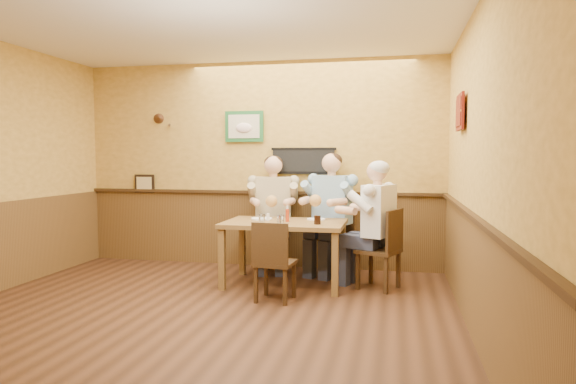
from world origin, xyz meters
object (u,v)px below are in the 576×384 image
(diner_tan_shirt, at_px, (274,218))
(salt_shaker, at_px, (268,217))
(dining_table, at_px, (285,229))
(hot_sauce_bottle, at_px, (287,215))
(water_glass_mid, at_px, (281,220))
(water_glass_left, at_px, (262,219))
(pepper_shaker, at_px, (281,219))
(chair_near_side, at_px, (275,261))
(diner_blue_polo, at_px, (332,219))
(chair_back_right, at_px, (332,235))
(chair_right_end, at_px, (378,249))
(diner_white_elder, at_px, (379,232))
(cola_tumbler, at_px, (317,220))
(chair_back_left, at_px, (274,234))

(diner_tan_shirt, xyz_separation_m, salt_shaker, (0.12, -0.76, 0.11))
(dining_table, bearing_deg, hot_sauce_bottle, -26.54)
(diner_tan_shirt, relative_size, water_glass_mid, 11.76)
(water_glass_left, xyz_separation_m, pepper_shaker, (0.19, 0.12, -0.01))
(chair_near_side, height_order, diner_blue_polo, diner_blue_polo)
(chair_back_right, xyz_separation_m, hot_sauce_bottle, (-0.43, -0.77, 0.35))
(hot_sauce_bottle, xyz_separation_m, pepper_shaker, (-0.06, -0.09, -0.04))
(diner_tan_shirt, bearing_deg, hot_sauce_bottle, -76.29)
(diner_tan_shirt, xyz_separation_m, water_glass_left, (0.11, -1.02, 0.12))
(chair_back_right, relative_size, salt_shaker, 11.21)
(diner_tan_shirt, relative_size, hot_sauce_bottle, 8.12)
(chair_near_side, bearing_deg, chair_right_end, -140.31)
(chair_right_end, xyz_separation_m, diner_blue_polo, (-0.62, 0.71, 0.24))
(dining_table, distance_m, diner_tan_shirt, 0.86)
(chair_right_end, height_order, water_glass_mid, chair_right_end)
(chair_right_end, relative_size, diner_white_elder, 0.70)
(dining_table, bearing_deg, cola_tumbler, -22.41)
(chair_back_left, height_order, water_glass_left, chair_back_left)
(chair_back_right, distance_m, chair_near_side, 1.49)
(water_glass_left, xyz_separation_m, cola_tumbler, (0.63, 0.06, -0.00))
(pepper_shaker, bearing_deg, salt_shaker, 143.93)
(pepper_shaker, bearing_deg, diner_tan_shirt, 108.45)
(diner_white_elder, bearing_deg, hot_sauce_bottle, -64.20)
(diner_tan_shirt, bearing_deg, pepper_shaker, -81.83)
(chair_back_right, distance_m, salt_shaker, 1.04)
(hot_sauce_bottle, bearing_deg, diner_blue_polo, 60.57)
(water_glass_mid, distance_m, hot_sauce_bottle, 0.34)
(chair_back_right, distance_m, water_glass_left, 1.23)
(diner_white_elder, bearing_deg, cola_tumbler, -50.02)
(chair_back_left, bearing_deg, diner_tan_shirt, 0.00)
(chair_back_left, xyz_separation_m, water_glass_left, (0.11, -1.02, 0.33))
(water_glass_mid, relative_size, salt_shaker, 1.33)
(chair_right_end, height_order, diner_white_elder, diner_white_elder)
(dining_table, bearing_deg, water_glass_left, -133.59)
(diner_white_elder, relative_size, pepper_shaker, 16.41)
(dining_table, bearing_deg, salt_shaker, 171.84)
(water_glass_left, height_order, hot_sauce_bottle, hot_sauce_bottle)
(chair_near_side, height_order, water_glass_mid, water_glass_mid)
(diner_blue_polo, distance_m, salt_shaker, 0.99)
(pepper_shaker, bearing_deg, chair_near_side, -82.80)
(diner_tan_shirt, relative_size, water_glass_left, 12.51)
(diner_tan_shirt, relative_size, pepper_shaker, 17.05)
(chair_back_right, height_order, salt_shaker, chair_back_right)
(water_glass_left, bearing_deg, chair_back_right, 55.00)
(diner_tan_shirt, height_order, water_glass_left, diner_tan_shirt)
(diner_blue_polo, relative_size, cola_tumbler, 13.98)
(diner_blue_polo, height_order, salt_shaker, diner_blue_polo)
(hot_sauce_bottle, distance_m, salt_shaker, 0.25)
(dining_table, xyz_separation_m, cola_tumbler, (0.41, -0.17, 0.14))
(chair_near_side, height_order, salt_shaker, chair_near_side)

